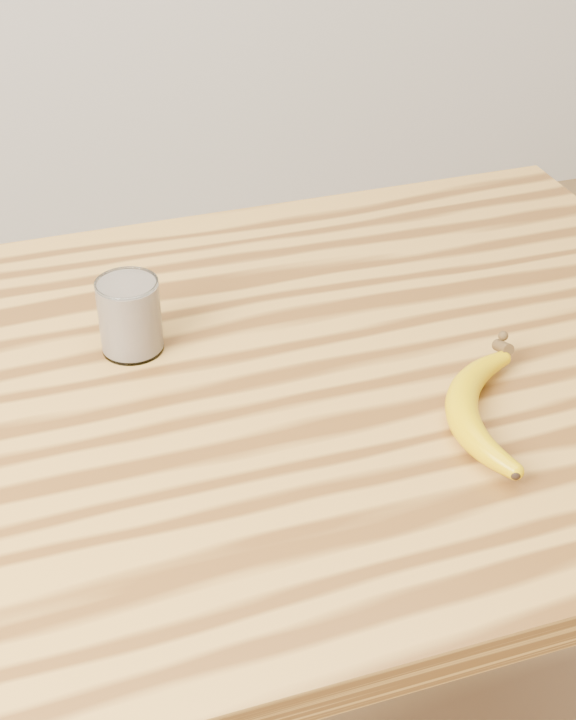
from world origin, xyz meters
name	(u,v)px	position (x,y,z in m)	size (l,w,h in m)	color
table	(237,472)	(0.00, 0.00, 0.77)	(1.20, 0.80, 0.90)	#B68135
smoothie_glass	(130,316)	(-0.09, 0.10, 0.94)	(0.07, 0.07, 0.09)	white
banana	(460,407)	(0.20, -0.14, 0.92)	(0.10, 0.28, 0.03)	#D1A500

